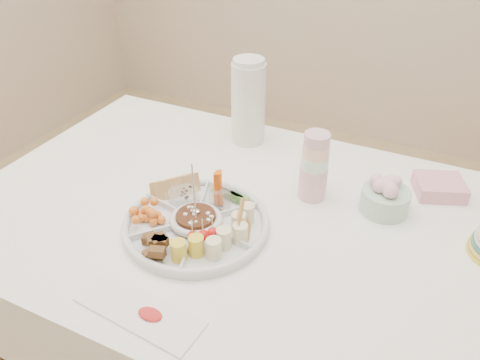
% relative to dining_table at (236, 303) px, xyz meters
% --- Properties ---
extents(dining_table, '(1.52, 1.02, 0.76)m').
position_rel_dining_table_xyz_m(dining_table, '(0.00, 0.00, 0.00)').
color(dining_table, white).
rests_on(dining_table, floor).
extents(party_tray, '(0.45, 0.45, 0.04)m').
position_rel_dining_table_xyz_m(party_tray, '(-0.06, -0.11, 0.40)').
color(party_tray, silver).
rests_on(party_tray, dining_table).
extents(bean_dip, '(0.12, 0.12, 0.04)m').
position_rel_dining_table_xyz_m(bean_dip, '(-0.06, -0.11, 0.41)').
color(bean_dip, '#4F2F11').
rests_on(bean_dip, party_tray).
extents(tortillas, '(0.11, 0.11, 0.06)m').
position_rel_dining_table_xyz_m(tortillas, '(0.07, -0.07, 0.42)').
color(tortillas, tan).
rests_on(tortillas, party_tray).
extents(carrot_cucumber, '(0.14, 0.14, 0.11)m').
position_rel_dining_table_xyz_m(carrot_cucumber, '(-0.03, 0.01, 0.44)').
color(carrot_cucumber, '#EF580B').
rests_on(carrot_cucumber, party_tray).
extents(pita_raisins, '(0.14, 0.14, 0.06)m').
position_rel_dining_table_xyz_m(pita_raisins, '(-0.16, -0.03, 0.42)').
color(pita_raisins, '#E3C486').
rests_on(pita_raisins, party_tray).
extents(cherries, '(0.12, 0.12, 0.04)m').
position_rel_dining_table_xyz_m(cherries, '(-0.18, -0.15, 0.42)').
color(cherries, '#D55B0A').
rests_on(cherries, party_tray).
extents(granola_chunks, '(0.12, 0.12, 0.04)m').
position_rel_dining_table_xyz_m(granola_chunks, '(-0.08, -0.24, 0.42)').
color(granola_chunks, brown).
rests_on(granola_chunks, party_tray).
extents(banana_tomato, '(0.14, 0.14, 0.10)m').
position_rel_dining_table_xyz_m(banana_tomato, '(0.04, -0.20, 0.44)').
color(banana_tomato, '#F5F294').
rests_on(banana_tomato, party_tray).
extents(cup_stack, '(0.10, 0.10, 0.22)m').
position_rel_dining_table_xyz_m(cup_stack, '(0.17, 0.16, 0.49)').
color(cup_stack, white).
rests_on(cup_stack, dining_table).
extents(thermos, '(0.14, 0.14, 0.30)m').
position_rel_dining_table_xyz_m(thermos, '(-0.14, 0.38, 0.53)').
color(thermos, silver).
rests_on(thermos, dining_table).
extents(flower_bowl, '(0.16, 0.16, 0.10)m').
position_rel_dining_table_xyz_m(flower_bowl, '(0.37, 0.18, 0.43)').
color(flower_bowl, silver).
rests_on(flower_bowl, dining_table).
extents(napkin_stack, '(0.17, 0.16, 0.04)m').
position_rel_dining_table_xyz_m(napkin_stack, '(0.50, 0.33, 0.40)').
color(napkin_stack, pink).
rests_on(napkin_stack, dining_table).
extents(placemat, '(0.30, 0.12, 0.01)m').
position_rel_dining_table_xyz_m(placemat, '(-0.03, -0.41, 0.38)').
color(placemat, white).
rests_on(placemat, dining_table).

